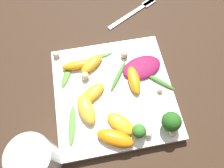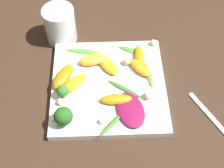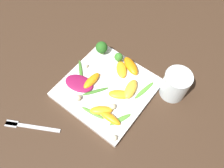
{
  "view_description": "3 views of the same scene",
  "coord_description": "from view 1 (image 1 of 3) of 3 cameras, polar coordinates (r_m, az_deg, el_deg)",
  "views": [
    {
      "loc": [
        -0.04,
        -0.19,
        0.48
      ],
      "look_at": [
        -0.0,
        0.02,
        0.03
      ],
      "focal_mm": 35.0,
      "sensor_mm": 36.0,
      "label": 1
    },
    {
      "loc": [
        0.43,
        -0.01,
        0.63
      ],
      "look_at": [
        0.02,
        0.01,
        0.04
      ],
      "focal_mm": 50.0,
      "sensor_mm": 36.0,
      "label": 2
    },
    {
      "loc": [
        -0.22,
        0.26,
        0.63
      ],
      "look_at": [
        -0.01,
        -0.01,
        0.03
      ],
      "focal_mm": 35.0,
      "sensor_mm": 36.0,
      "label": 3
    }
  ],
  "objects": [
    {
      "name": "macadamia_nut_0",
      "position": [
        0.54,
        3.23,
        7.76
      ],
      "size": [
        0.02,
        0.02,
        0.02
      ],
      "color": "beige",
      "rests_on": "plate"
    },
    {
      "name": "arugula_sprig_0",
      "position": [
        0.52,
        11.94,
        0.89
      ],
      "size": [
        0.07,
        0.07,
        0.01
      ],
      "color": "#3D7528",
      "rests_on": "plate"
    },
    {
      "name": "orange_segment_1",
      "position": [
        0.53,
        -8.77,
        4.92
      ],
      "size": [
        0.08,
        0.02,
        0.02
      ],
      "color": "orange",
      "rests_on": "plate"
    },
    {
      "name": "orange_segment_3",
      "position": [
        0.48,
        -6.77,
        -6.55
      ],
      "size": [
        0.05,
        0.08,
        0.02
      ],
      "color": "#FCAD33",
      "rests_on": "plate"
    },
    {
      "name": "arugula_sprig_2",
      "position": [
        0.48,
        -10.41,
        -10.53
      ],
      "size": [
        0.03,
        0.09,
        0.0
      ],
      "color": "#518E33",
      "rests_on": "plate"
    },
    {
      "name": "plate",
      "position": [
        0.51,
        0.46,
        -2.38
      ],
      "size": [
        0.27,
        0.27,
        0.02
      ],
      "color": "white",
      "rests_on": "ground_plane"
    },
    {
      "name": "macadamia_nut_2",
      "position": [
        0.51,
        -7.05,
        2.11
      ],
      "size": [
        0.02,
        0.02,
        0.02
      ],
      "color": "beige",
      "rests_on": "plate"
    },
    {
      "name": "broccoli_floret_0",
      "position": [
        0.46,
        7.07,
        -12.11
      ],
      "size": [
        0.03,
        0.03,
        0.04
      ],
      "color": "#84AD5B",
      "rests_on": "plate"
    },
    {
      "name": "drinking_glass",
      "position": [
        0.46,
        -19.24,
        -18.04
      ],
      "size": [
        0.08,
        0.08,
        0.1
      ],
      "color": "silver",
      "rests_on": "ground_plane"
    },
    {
      "name": "macadamia_nut_4",
      "position": [
        0.48,
        15.61,
        -12.25
      ],
      "size": [
        0.02,
        0.02,
        0.02
      ],
      "color": "beige",
      "rests_on": "plate"
    },
    {
      "name": "fork",
      "position": [
        0.67,
        6.53,
        18.68
      ],
      "size": [
        0.16,
        0.1,
        0.01
      ],
      "color": "#B2B2B7",
      "rests_on": "ground_plane"
    },
    {
      "name": "orange_segment_4",
      "position": [
        0.46,
        0.83,
        -13.96
      ],
      "size": [
        0.08,
        0.06,
        0.02
      ],
      "color": "orange",
      "rests_on": "plate"
    },
    {
      "name": "arugula_sprig_3",
      "position": [
        0.55,
        -3.78,
        7.06
      ],
      "size": [
        0.08,
        0.02,
        0.0
      ],
      "color": "#518E33",
      "rests_on": "plate"
    },
    {
      "name": "arugula_sprig_1",
      "position": [
        0.53,
        -11.61,
        2.64
      ],
      "size": [
        0.04,
        0.07,
        0.0
      ],
      "color": "#518E33",
      "rests_on": "plate"
    },
    {
      "name": "orange_segment_6",
      "position": [
        0.47,
        1.85,
        -10.34
      ],
      "size": [
        0.07,
        0.07,
        0.01
      ],
      "color": "orange",
      "rests_on": "plate"
    },
    {
      "name": "radicchio_leaf_0",
      "position": [
        0.53,
        7.77,
        4.32
      ],
      "size": [
        0.11,
        0.08,
        0.01
      ],
      "color": "maroon",
      "rests_on": "plate"
    },
    {
      "name": "orange_segment_0",
      "position": [
        0.53,
        -5.3,
        5.32
      ],
      "size": [
        0.07,
        0.06,
        0.02
      ],
      "color": "orange",
      "rests_on": "plate"
    },
    {
      "name": "arugula_sprig_4",
      "position": [
        0.52,
        1.67,
        2.16
      ],
      "size": [
        0.06,
        0.08,
        0.01
      ],
      "color": "#3D7528",
      "rests_on": "plate"
    },
    {
      "name": "orange_segment_5",
      "position": [
        0.51,
        5.75,
        1.08
      ],
      "size": [
        0.03,
        0.07,
        0.02
      ],
      "color": "orange",
      "rests_on": "plate"
    },
    {
      "name": "broccoli_floret_1",
      "position": [
        0.47,
        15.24,
        -9.47
      ],
      "size": [
        0.04,
        0.04,
        0.05
      ],
      "color": "#7A9E51",
      "rests_on": "plate"
    },
    {
      "name": "macadamia_nut_1",
      "position": [
        0.51,
        12.45,
        -1.57
      ],
      "size": [
        0.01,
        0.01,
        0.01
      ],
      "color": "beige",
      "rests_on": "plate"
    },
    {
      "name": "ground_plane",
      "position": [
        0.52,
        0.45,
        -2.8
      ],
      "size": [
        2.4,
        2.4,
        0.0
      ],
      "primitive_type": "plane",
      "color": "#382619"
    },
    {
      "name": "macadamia_nut_5",
      "position": [
        0.47,
        9.46,
        -12.66
      ],
      "size": [
        0.02,
        0.02,
        0.02
      ],
      "color": "beige",
      "rests_on": "plate"
    },
    {
      "name": "macadamia_nut_3",
      "position": [
        0.56,
        -14.39,
        7.51
      ],
      "size": [
        0.02,
        0.02,
        0.02
      ],
      "color": "beige",
      "rests_on": "plate"
    },
    {
      "name": "orange_segment_2",
      "position": [
        0.49,
        -5.31,
        -2.78
      ],
      "size": [
        0.08,
        0.06,
        0.02
      ],
      "color": "orange",
      "rests_on": "plate"
    }
  ]
}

